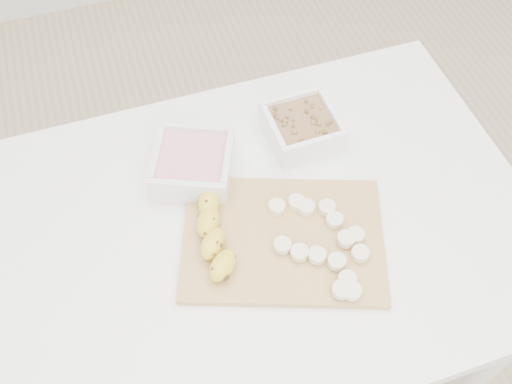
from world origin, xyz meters
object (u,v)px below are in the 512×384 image
object	(u,v)px
bowl_yogurt	(193,164)
bowl_granola	(302,127)
cutting_board	(283,239)
table	(261,249)
banana	(216,225)

from	to	relation	value
bowl_yogurt	bowl_granola	size ratio (longest dim) A/B	1.38
bowl_yogurt	cutting_board	xyz separation A→B (m)	(0.11, -0.19, -0.03)
bowl_yogurt	cutting_board	bearing A→B (deg)	-59.59
table	bowl_granola	bearing A→B (deg)	49.75
banana	bowl_yogurt	bearing A→B (deg)	117.11
table	banana	xyz separation A→B (m)	(-0.08, 0.00, 0.13)
table	banana	distance (m)	0.15
bowl_yogurt	cutting_board	distance (m)	0.22
bowl_yogurt	bowl_granola	world-z (taller)	bowl_yogurt
bowl_granola	cutting_board	world-z (taller)	bowl_granola
table	cutting_board	world-z (taller)	cutting_board
table	bowl_yogurt	distance (m)	0.21
cutting_board	banana	distance (m)	0.12
bowl_yogurt	table	bearing A→B (deg)	-58.94
table	bowl_yogurt	world-z (taller)	bowl_yogurt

